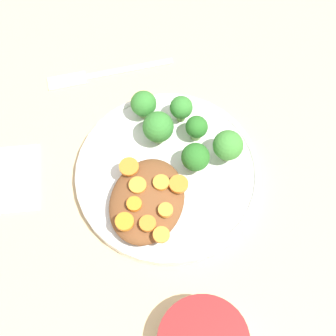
{
  "coord_description": "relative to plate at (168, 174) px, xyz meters",
  "views": [
    {
      "loc": [
        -0.33,
        -0.1,
        0.77
      ],
      "look_at": [
        0.0,
        0.0,
        0.03
      ],
      "focal_mm": 60.0,
      "sensor_mm": 36.0,
      "label": 1
    }
  ],
  "objects": [
    {
      "name": "broccoli_floret_1",
      "position": [
        0.05,
        0.03,
        0.04
      ],
      "size": [
        0.05,
        0.05,
        0.06
      ],
      "color": "#7FA85B",
      "rests_on": "plate"
    },
    {
      "name": "carrot_slice_6",
      "position": [
        -0.1,
        0.0,
        0.04
      ],
      "size": [
        0.02,
        0.02,
        0.01
      ],
      "primitive_type": "cylinder",
      "color": "orange",
      "rests_on": "stew_mound"
    },
    {
      "name": "carrot_slice_3",
      "position": [
        -0.05,
        0.03,
        0.04
      ],
      "size": [
        0.02,
        0.02,
        0.0
      ],
      "primitive_type": "cylinder",
      "color": "orange",
      "rests_on": "stew_mound"
    },
    {
      "name": "broccoli_floret_3",
      "position": [
        0.05,
        -0.08,
        0.04
      ],
      "size": [
        0.04,
        0.04,
        0.06
      ],
      "color": "#7FA85B",
      "rests_on": "plate"
    },
    {
      "name": "carrot_slice_2",
      "position": [
        -0.03,
        0.0,
        0.04
      ],
      "size": [
        0.02,
        0.02,
        0.01
      ],
      "primitive_type": "cylinder",
      "color": "orange",
      "rests_on": "stew_mound"
    },
    {
      "name": "broccoli_floret_2",
      "position": [
        0.02,
        -0.04,
        0.04
      ],
      "size": [
        0.04,
        0.04,
        0.05
      ],
      "color": "#759E51",
      "rests_on": "plate"
    },
    {
      "name": "carrot_slice_8",
      "position": [
        -0.07,
        -0.02,
        0.04
      ],
      "size": [
        0.02,
        0.02,
        0.01
      ],
      "primitive_type": "cylinder",
      "color": "orange",
      "rests_on": "stew_mound"
    },
    {
      "name": "carrot_slice_0",
      "position": [
        -0.07,
        0.03,
        0.04
      ],
      "size": [
        0.02,
        0.02,
        0.01
      ],
      "primitive_type": "cylinder",
      "color": "orange",
      "rests_on": "stew_mound"
    },
    {
      "name": "ground_plane",
      "position": [
        0.0,
        0.0,
        -0.01
      ],
      "size": [
        4.0,
        4.0,
        0.0
      ],
      "primitive_type": "plane",
      "color": "tan"
    },
    {
      "name": "carrot_slice_5",
      "position": [
        -0.1,
        0.03,
        0.04
      ],
      "size": [
        0.03,
        0.03,
        0.01
      ],
      "primitive_type": "cylinder",
      "color": "orange",
      "rests_on": "stew_mound"
    },
    {
      "name": "napkin",
      "position": [
        -0.07,
        0.22,
        -0.01
      ],
      "size": [
        0.13,
        0.11,
        0.01
      ],
      "rotation": [
        0.0,
        0.0,
        0.38
      ],
      "color": "white",
      "rests_on": "ground_plane"
    },
    {
      "name": "carrot_slice_7",
      "position": [
        -0.03,
        -0.02,
        0.04
      ],
      "size": [
        0.03,
        0.03,
        0.01
      ],
      "primitive_type": "cylinder",
      "color": "orange",
      "rests_on": "stew_mound"
    },
    {
      "name": "carrot_slice_1",
      "position": [
        -0.02,
        0.05,
        0.04
      ],
      "size": [
        0.03,
        0.03,
        0.01
      ],
      "primitive_type": "cylinder",
      "color": "orange",
      "rests_on": "stew_mound"
    },
    {
      "name": "fork",
      "position": [
        0.14,
        0.16,
        -0.01
      ],
      "size": [
        0.12,
        0.19,
        0.01
      ],
      "rotation": [
        0.0,
        0.0,
        8.37
      ],
      "color": "#BDBDBD",
      "rests_on": "ground_plane"
    },
    {
      "name": "broccoli_floret_0",
      "position": [
        0.07,
        -0.02,
        0.03
      ],
      "size": [
        0.03,
        0.03,
        0.05
      ],
      "color": "#7FA85B",
      "rests_on": "plate"
    },
    {
      "name": "carrot_slice_4",
      "position": [
        -0.11,
        -0.02,
        0.04
      ],
      "size": [
        0.02,
        0.02,
        0.0
      ],
      "primitive_type": "cylinder",
      "color": "orange",
      "rests_on": "stew_mound"
    },
    {
      "name": "plate",
      "position": [
        0.0,
        0.0,
        0.0
      ],
      "size": [
        0.27,
        0.27,
        0.02
      ],
      "color": "silver",
      "rests_on": "ground_plane"
    },
    {
      "name": "broccoli_floret_4",
      "position": [
        0.09,
        0.01,
        0.04
      ],
      "size": [
        0.03,
        0.03,
        0.05
      ],
      "color": "#759E51",
      "rests_on": "plate"
    },
    {
      "name": "broccoli_floret_5",
      "position": [
        0.08,
        0.06,
        0.04
      ],
      "size": [
        0.04,
        0.04,
        0.05
      ],
      "color": "#759E51",
      "rests_on": "plate"
    },
    {
      "name": "stew_mound",
      "position": [
        -0.06,
        0.01,
        0.02
      ],
      "size": [
        0.13,
        0.1,
        0.03
      ],
      "primitive_type": "ellipsoid",
      "color": "brown",
      "rests_on": "plate"
    }
  ]
}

